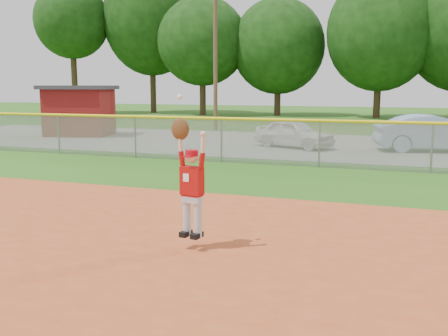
# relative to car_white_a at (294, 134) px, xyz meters

# --- Properties ---
(ground) EXTENTS (120.00, 120.00, 0.00)m
(ground) POSITION_rel_car_white_a_xyz_m (1.78, -14.73, -0.62)
(ground) COLOR #275714
(ground) RESTS_ON ground
(parking_strip) EXTENTS (44.00, 10.00, 0.03)m
(parking_strip) POSITION_rel_car_white_a_xyz_m (1.78, 1.27, -0.60)
(parking_strip) COLOR slate
(parking_strip) RESTS_ON ground
(car_white_a) EXTENTS (3.72, 2.58, 1.17)m
(car_white_a) POSITION_rel_car_white_a_xyz_m (0.00, 0.00, 0.00)
(car_white_a) COLOR white
(car_white_a) RESTS_ON parking_strip
(car_blue) EXTENTS (4.62, 2.54, 1.44)m
(car_blue) POSITION_rel_car_white_a_xyz_m (5.40, 0.58, 0.13)
(car_blue) COLOR #7E9BBC
(car_blue) RESTS_ON parking_strip
(utility_shed) EXTENTS (4.00, 3.41, 2.62)m
(utility_shed) POSITION_rel_car_white_a_xyz_m (-11.68, 1.51, 0.72)
(utility_shed) COLOR #610F0D
(utility_shed) RESTS_ON ground
(outfield_fence) EXTENTS (40.06, 0.10, 1.55)m
(outfield_fence) POSITION_rel_car_white_a_xyz_m (1.78, -4.73, 0.26)
(outfield_fence) COLOR gray
(outfield_fence) RESTS_ON ground
(power_lines) EXTENTS (19.40, 0.24, 9.00)m
(power_lines) POSITION_rel_car_white_a_xyz_m (2.78, 7.27, 4.06)
(power_lines) COLOR #4C3823
(power_lines) RESTS_ON ground
(tree_line) EXTENTS (62.37, 13.00, 14.43)m
(tree_line) POSITION_rel_car_white_a_xyz_m (2.74, 23.18, 6.91)
(tree_line) COLOR #422D1C
(tree_line) RESTS_ON ground
(ballplayer) EXTENTS (0.62, 0.30, 2.22)m
(ballplayer) POSITION_rel_car_white_a_xyz_m (1.14, -13.69, 0.54)
(ballplayer) COLOR silver
(ballplayer) RESTS_ON ground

